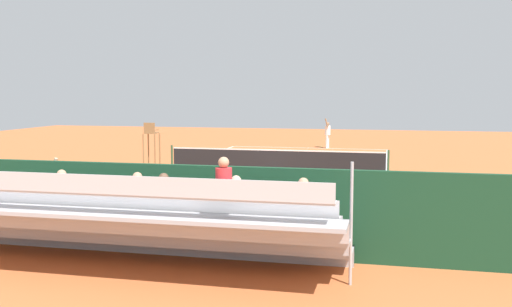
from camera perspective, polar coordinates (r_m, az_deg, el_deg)
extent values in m
plane|color=#BC6033|center=(27.12, 1.91, -1.65)|extent=(60.00, 60.00, 0.00)
cube|color=white|center=(37.90, 5.13, 0.55)|extent=(10.00, 0.10, 0.01)
cube|color=white|center=(16.62, -5.50, -6.61)|extent=(10.00, 0.10, 0.01)
cube|color=white|center=(26.62, 12.54, -1.93)|extent=(0.10, 22.00, 0.01)
cube|color=white|center=(28.50, -8.00, -1.32)|extent=(0.10, 22.00, 0.01)
cube|color=white|center=(33.03, 3.94, -0.26)|extent=(7.50, 0.10, 0.01)
cube|color=white|center=(21.28, -1.25, -3.78)|extent=(7.50, 0.10, 0.01)
cube|color=white|center=(27.12, 1.91, -1.64)|extent=(0.10, 12.10, 0.01)
cube|color=white|center=(37.90, 5.13, 0.55)|extent=(0.10, 0.30, 0.01)
cube|color=black|center=(27.06, 1.92, -0.69)|extent=(10.00, 0.02, 0.91)
cube|color=white|center=(27.01, 1.92, 0.33)|extent=(10.00, 0.04, 0.06)
cylinder|color=#2D5133|center=(26.55, 12.78, -0.80)|extent=(0.10, 0.10, 1.07)
cylinder|color=#2D5133|center=(28.47, -8.21, -0.25)|extent=(0.10, 0.10, 1.07)
cube|color=#194228|center=(13.67, -9.56, -5.18)|extent=(18.00, 0.16, 2.00)
cube|color=#B2B2B7|center=(13.53, -10.08, -8.68)|extent=(9.00, 0.10, 0.45)
cube|color=#B2B2B7|center=(13.17, -10.69, -8.26)|extent=(9.00, 0.80, 0.08)
cube|color=#B2B2B7|center=(13.55, -10.03, -8.64)|extent=(9.00, 0.04, 0.45)
cube|color=silver|center=(12.99, -10.91, -6.57)|extent=(8.60, 0.36, 0.04)
cube|color=silver|center=(12.78, -11.26, -5.86)|extent=(8.60, 0.03, 0.36)
cube|color=#B2B2B7|center=(12.36, -12.24, -7.10)|extent=(9.00, 0.80, 0.08)
cube|color=#B2B2B7|center=(12.74, -11.48, -7.55)|extent=(9.00, 0.04, 0.45)
cube|color=silver|center=(12.18, -12.48, -5.28)|extent=(8.60, 0.36, 0.04)
cube|color=silver|center=(11.99, -12.88, -4.50)|extent=(8.60, 0.03, 0.36)
cube|color=#B2B2B7|center=(11.56, -13.99, -5.77)|extent=(9.00, 0.80, 0.08)
cube|color=#B2B2B7|center=(11.93, -13.13, -6.29)|extent=(9.00, 0.04, 0.45)
cube|color=silver|center=(11.40, -14.27, -3.80)|extent=(8.60, 0.36, 0.04)
cube|color=silver|center=(11.21, -14.72, -2.95)|extent=(8.60, 0.03, 0.36)
cylinder|color=#B2B2B7|center=(11.16, 9.26, -6.81)|extent=(0.06, 0.06, 2.35)
cube|color=#2D2D33|center=(10.71, -2.98, -4.03)|extent=(0.32, 0.40, 0.12)
cylinder|color=red|center=(10.55, -3.16, -2.62)|extent=(0.30, 0.30, 0.45)
sphere|color=tan|center=(10.51, -3.17, -0.87)|extent=(0.20, 0.20, 0.20)
cube|color=#2D2D33|center=(12.02, -8.73, -5.17)|extent=(0.32, 0.40, 0.12)
cylinder|color=purple|center=(11.85, -8.97, -3.93)|extent=(0.30, 0.30, 0.45)
sphere|color=brown|center=(11.80, -8.99, -2.37)|extent=(0.20, 0.20, 0.20)
cube|color=#2D2D33|center=(12.23, -11.20, -5.01)|extent=(0.32, 0.40, 0.12)
cylinder|color=black|center=(12.08, -11.47, -3.79)|extent=(0.30, 0.30, 0.45)
sphere|color=tan|center=(12.02, -11.50, -2.26)|extent=(0.20, 0.20, 0.20)
cube|color=#2D2D33|center=(11.29, 4.71, -5.84)|extent=(0.32, 0.40, 0.12)
cylinder|color=blue|center=(11.12, 4.63, -4.53)|extent=(0.30, 0.30, 0.45)
sphere|color=tan|center=(11.07, 4.65, -2.88)|extent=(0.20, 0.20, 0.20)
cube|color=#2D2D33|center=(13.02, -18.06, -4.53)|extent=(0.32, 0.40, 0.12)
cylinder|color=red|center=(12.87, -18.38, -3.37)|extent=(0.30, 0.30, 0.45)
sphere|color=tan|center=(12.82, -18.43, -1.94)|extent=(0.20, 0.20, 0.20)
cube|color=#2D2D33|center=(12.62, -4.42, -6.66)|extent=(0.32, 0.40, 0.12)
cylinder|color=yellow|center=(12.45, -4.59, -5.50)|extent=(0.30, 0.30, 0.45)
sphere|color=tan|center=(12.39, -4.61, -4.03)|extent=(0.20, 0.20, 0.20)
cube|color=#2D2D33|center=(11.55, -1.78, -5.56)|extent=(0.32, 0.40, 0.12)
cylinder|color=pink|center=(11.38, -1.94, -4.27)|extent=(0.30, 0.30, 0.45)
sphere|color=beige|center=(11.33, -1.95, -2.65)|extent=(0.20, 0.20, 0.20)
cube|color=#2D2D33|center=(12.26, 2.40, -7.03)|extent=(0.32, 0.40, 0.12)
cylinder|color=blue|center=(12.08, 2.30, -5.84)|extent=(0.30, 0.30, 0.45)
sphere|color=tan|center=(12.02, 2.31, -4.32)|extent=(0.20, 0.20, 0.20)
cylinder|color=olive|center=(29.15, -9.37, 0.40)|extent=(0.07, 0.07, 1.60)
cylinder|color=olive|center=(29.38, -10.45, 0.43)|extent=(0.07, 0.07, 1.60)
cylinder|color=olive|center=(28.60, -9.82, 0.28)|extent=(0.07, 0.07, 1.60)
cylinder|color=olive|center=(28.84, -10.92, 0.31)|extent=(0.07, 0.07, 1.60)
cube|color=olive|center=(28.92, -10.17, 1.99)|extent=(0.56, 0.56, 0.06)
cube|color=olive|center=(28.68, -10.37, 2.50)|extent=(0.56, 0.06, 0.48)
cube|color=olive|center=(28.81, -9.70, 2.28)|extent=(0.04, 0.48, 0.04)
cube|color=olive|center=(29.01, -10.65, 2.29)|extent=(0.04, 0.48, 0.04)
cube|color=#9E754C|center=(13.68, 4.80, -7.46)|extent=(1.80, 0.40, 0.05)
cylinder|color=#9E754C|center=(13.65, 7.95, -8.50)|extent=(0.06, 0.06, 0.45)
cylinder|color=#9E754C|center=(13.86, 1.69, -8.23)|extent=(0.06, 0.06, 0.45)
cube|color=#9E754C|center=(13.44, 4.70, -6.40)|extent=(1.80, 0.04, 0.36)
cube|color=#B22D2D|center=(13.86, -1.79, -8.42)|extent=(0.90, 0.36, 0.36)
cylinder|color=white|center=(38.04, 7.04, 1.18)|extent=(0.14, 0.14, 0.85)
cylinder|color=white|center=(37.83, 6.93, 1.16)|extent=(0.14, 0.14, 0.85)
cylinder|color=white|center=(37.88, 7.00, 2.26)|extent=(0.43, 0.43, 0.60)
sphere|color=#8C6647|center=(37.85, 7.01, 2.88)|extent=(0.22, 0.22, 0.22)
cylinder|color=#8C6647|center=(37.64, 6.90, 3.00)|extent=(0.26, 0.14, 0.55)
cylinder|color=#8C6647|center=(38.08, 7.11, 2.33)|extent=(0.11, 0.11, 0.50)
cylinder|color=black|center=(38.57, 5.94, 0.65)|extent=(0.27, 0.14, 0.03)
torus|color=#D8CC4C|center=(38.65, 6.32, 0.66)|extent=(0.40, 0.40, 0.02)
cylinder|color=white|center=(38.65, 6.32, 0.66)|extent=(0.25, 0.25, 0.00)
sphere|color=#CCDB33|center=(34.54, 8.17, 0.02)|extent=(0.07, 0.07, 0.07)
cylinder|color=#232328|center=(16.14, -19.69, -5.80)|extent=(0.14, 0.14, 0.85)
cylinder|color=#232328|center=(16.31, -19.20, -5.66)|extent=(0.14, 0.14, 0.85)
cylinder|color=#9399A3|center=(16.09, -19.53, -3.20)|extent=(0.40, 0.40, 0.60)
sphere|color=beige|center=(16.04, -19.59, -1.76)|extent=(0.22, 0.22, 0.22)
cylinder|color=beige|center=(16.19, -19.11, -1.34)|extent=(0.26, 0.12, 0.55)
cylinder|color=beige|center=(15.92, -20.03, -3.21)|extent=(0.10, 0.10, 0.50)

